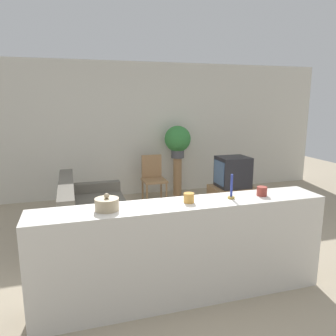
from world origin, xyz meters
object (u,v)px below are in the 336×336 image
object	(u,v)px
television	(233,172)
potted_plant	(178,140)
decorative_bowl	(107,204)
couch	(92,218)
wooden_chair	(153,176)

from	to	relation	value
television	potted_plant	xyz separation A→B (m)	(-0.65, 1.14, 0.46)
decorative_bowl	potted_plant	bearing A→B (deg)	62.38
couch	decorative_bowl	bearing A→B (deg)	-88.75
television	decorative_bowl	size ratio (longest dim) A/B	2.56
couch	television	distance (m)	2.59
wooden_chair	decorative_bowl	distance (m)	3.49
couch	potted_plant	bearing A→B (deg)	42.34
potted_plant	decorative_bowl	world-z (taller)	potted_plant
potted_plant	couch	bearing A→B (deg)	-137.66
couch	potted_plant	distance (m)	2.65
television	decorative_bowl	world-z (taller)	decorative_bowl
potted_plant	wooden_chair	bearing A→B (deg)	-156.84
potted_plant	decorative_bowl	size ratio (longest dim) A/B	3.05
television	wooden_chair	bearing A→B (deg)	144.00
potted_plant	decorative_bowl	bearing A→B (deg)	-117.62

